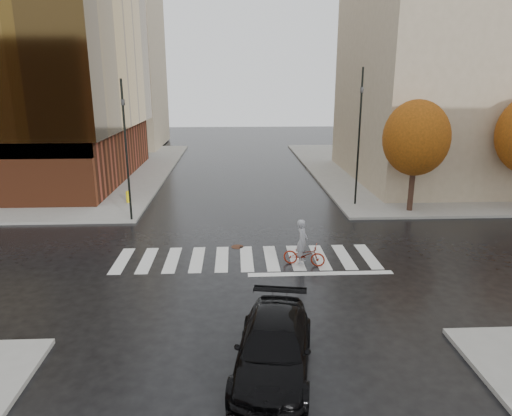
{
  "coord_description": "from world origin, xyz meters",
  "views": [
    {
      "loc": [
        -0.51,
        -18.48,
        7.69
      ],
      "look_at": [
        0.48,
        1.72,
        2.0
      ],
      "focal_mm": 32.0,
      "sensor_mm": 36.0,
      "label": 1
    }
  ],
  "objects": [
    {
      "name": "traffic_light_nw",
      "position": [
        -6.3,
        6.3,
        4.52
      ],
      "size": [
        0.22,
        0.19,
        7.62
      ],
      "rotation": [
        0.0,
        0.0,
        -1.79
      ],
      "color": "black",
      "rests_on": "sidewalk_nw"
    },
    {
      "name": "fire_hydrant",
      "position": [
        -7.28,
        10.0,
        0.57
      ],
      "size": [
        0.27,
        0.27,
        0.76
      ],
      "color": "yellow",
      "rests_on": "sidewalk_nw"
    },
    {
      "name": "ground",
      "position": [
        0.0,
        0.0,
        0.0
      ],
      "size": [
        120.0,
        120.0,
        0.0
      ],
      "primitive_type": "plane",
      "color": "black",
      "rests_on": "ground"
    },
    {
      "name": "building_nw_far",
      "position": [
        -16.0,
        37.0,
        10.15
      ],
      "size": [
        14.0,
        12.0,
        20.0
      ],
      "primitive_type": "cube",
      "color": "tan",
      "rests_on": "sidewalk_nw"
    },
    {
      "name": "tree_ne_a",
      "position": [
        10.0,
        7.4,
        4.46
      ],
      "size": [
        3.8,
        3.8,
        6.5
      ],
      "color": "black",
      "rests_on": "sidewalk_ne"
    },
    {
      "name": "sedan",
      "position": [
        0.5,
        -7.67,
        0.71
      ],
      "size": [
        2.81,
        5.19,
        1.43
      ],
      "primitive_type": "imported",
      "rotation": [
        0.0,
        0.0,
        -0.17
      ],
      "color": "black",
      "rests_on": "ground"
    },
    {
      "name": "traffic_light_ne",
      "position": [
        7.11,
        9.0,
        4.99
      ],
      "size": [
        0.17,
        0.21,
        8.28
      ],
      "rotation": [
        0.0,
        0.0,
        3.17
      ],
      "color": "black",
      "rests_on": "sidewalk_ne"
    },
    {
      "name": "building_ne_tan",
      "position": [
        17.0,
        17.0,
        9.15
      ],
      "size": [
        16.0,
        16.0,
        18.0
      ],
      "primitive_type": "cube",
      "color": "tan",
      "rests_on": "sidewalk_ne"
    },
    {
      "name": "crosswalk",
      "position": [
        0.0,
        0.5,
        0.01
      ],
      "size": [
        12.0,
        3.0,
        0.01
      ],
      "primitive_type": "cube",
      "color": "silver",
      "rests_on": "ground"
    },
    {
      "name": "manhole",
      "position": [
        -0.4,
        2.0,
        0.01
      ],
      "size": [
        0.72,
        0.72,
        0.01
      ],
      "primitive_type": "cylinder",
      "rotation": [
        0.0,
        0.0,
        0.26
      ],
      "color": "#48291A",
      "rests_on": "ground"
    },
    {
      "name": "sidewalk_ne",
      "position": [
        21.0,
        21.0,
        0.07
      ],
      "size": [
        30.0,
        30.0,
        0.15
      ],
      "primitive_type": "cube",
      "color": "gray",
      "rests_on": "ground"
    },
    {
      "name": "cyclist",
      "position": [
        2.41,
        -0.34,
        0.7
      ],
      "size": [
        1.9,
        1.15,
        2.04
      ],
      "rotation": [
        0.0,
        0.0,
        1.26
      ],
      "color": "maroon",
      "rests_on": "ground"
    }
  ]
}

